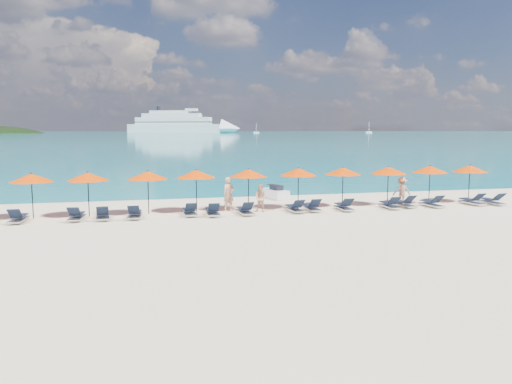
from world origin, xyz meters
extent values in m
plane|color=beige|center=(0.00, 0.00, 0.00)|extent=(1400.00, 1400.00, 0.00)
cube|color=#1FA9B2|center=(0.00, 660.00, 0.01)|extent=(1600.00, 1300.00, 0.01)
ellipsoid|color=black|center=(-150.00, 560.00, -35.00)|extent=(162.00, 126.00, 85.50)
cube|color=silver|center=(36.35, 561.38, 4.94)|extent=(107.99, 59.57, 9.88)
cone|color=silver|center=(96.64, 536.60, 4.94)|extent=(28.36, 28.36, 21.73)
cube|color=silver|center=(34.53, 562.13, 13.83)|extent=(86.77, 48.57, 7.90)
cube|color=silver|center=(32.70, 562.88, 19.75)|extent=(67.93, 39.31, 4.94)
cube|color=silver|center=(30.87, 563.63, 23.70)|extent=(46.71, 28.31, 3.46)
cube|color=black|center=(34.53, 562.13, 12.35)|extent=(87.85, 49.17, 0.89)
cube|color=black|center=(34.53, 562.13, 15.80)|extent=(85.69, 47.97, 0.89)
cylinder|color=black|center=(18.27, 568.81, 27.65)|extent=(4.35, 4.35, 5.43)
cube|color=silver|center=(119.21, 507.67, 0.80)|extent=(5.99, 2.00, 1.60)
cylinder|color=silver|center=(119.21, 507.67, 5.99)|extent=(0.36, 0.36, 9.99)
cube|color=silver|center=(245.10, 494.00, 0.90)|extent=(6.79, 2.26, 1.81)
cylinder|color=silver|center=(245.10, 494.00, 6.79)|extent=(0.41, 0.41, 11.31)
cube|color=white|center=(2.63, 8.91, 0.29)|extent=(1.38, 2.49, 0.54)
cube|color=black|center=(2.67, 8.72, 0.69)|extent=(0.69, 1.06, 0.34)
cylinder|color=black|center=(2.50, 9.48, 0.83)|extent=(0.54, 0.18, 0.06)
imported|color=tan|center=(-1.14, 4.53, 0.92)|extent=(0.79, 0.68, 1.84)
imported|color=tan|center=(0.48, 3.86, 0.74)|extent=(0.82, 0.67, 1.47)
imported|color=tan|center=(9.01, 4.44, 0.82)|extent=(1.13, 0.67, 1.64)
cylinder|color=black|center=(-10.89, 4.59, 1.10)|extent=(0.05, 0.05, 2.20)
cone|color=#E43C00|center=(-10.89, 4.59, 2.02)|extent=(2.10, 2.10, 0.42)
sphere|color=black|center=(-10.89, 4.59, 2.24)|extent=(0.08, 0.08, 0.08)
cylinder|color=black|center=(-8.27, 4.60, 1.10)|extent=(0.05, 0.05, 2.20)
cone|color=#E43C00|center=(-8.27, 4.60, 2.02)|extent=(2.10, 2.10, 0.42)
sphere|color=black|center=(-8.27, 4.60, 2.24)|extent=(0.08, 0.08, 0.08)
cylinder|color=black|center=(-5.33, 4.66, 1.10)|extent=(0.05, 0.05, 2.20)
cone|color=#E43C00|center=(-5.33, 4.66, 2.02)|extent=(2.10, 2.10, 0.42)
sphere|color=black|center=(-5.33, 4.66, 2.24)|extent=(0.08, 0.08, 0.08)
cylinder|color=black|center=(-2.82, 4.85, 1.10)|extent=(0.05, 0.05, 2.20)
cone|color=#E43C00|center=(-2.82, 4.85, 2.02)|extent=(2.10, 2.10, 0.42)
sphere|color=black|center=(-2.82, 4.85, 2.24)|extent=(0.08, 0.08, 0.08)
cylinder|color=black|center=(-0.01, 4.74, 1.10)|extent=(0.05, 0.05, 2.20)
cone|color=#E43C00|center=(-0.01, 4.74, 2.02)|extent=(2.10, 2.10, 0.42)
sphere|color=black|center=(-0.01, 4.74, 2.24)|extent=(0.08, 0.08, 0.08)
cylinder|color=black|center=(2.84, 4.79, 1.10)|extent=(0.05, 0.05, 2.20)
cone|color=#E43C00|center=(2.84, 4.79, 2.02)|extent=(2.10, 2.10, 0.42)
sphere|color=black|center=(2.84, 4.79, 2.24)|extent=(0.08, 0.08, 0.08)
cylinder|color=black|center=(5.48, 4.77, 1.10)|extent=(0.05, 0.05, 2.20)
cone|color=#E43C00|center=(5.48, 4.77, 2.02)|extent=(2.10, 2.10, 0.42)
sphere|color=black|center=(5.48, 4.77, 2.24)|extent=(0.08, 0.08, 0.08)
cylinder|color=black|center=(8.21, 4.61, 1.10)|extent=(0.05, 0.05, 2.20)
cone|color=#E43C00|center=(8.21, 4.61, 2.02)|extent=(2.10, 2.10, 0.42)
sphere|color=black|center=(8.21, 4.61, 2.24)|extent=(0.08, 0.08, 0.08)
cylinder|color=black|center=(11.00, 4.77, 1.10)|extent=(0.05, 0.05, 2.20)
cone|color=#E43C00|center=(11.00, 4.77, 2.02)|extent=(2.10, 2.10, 0.42)
sphere|color=black|center=(11.00, 4.77, 2.24)|extent=(0.08, 0.08, 0.08)
cylinder|color=black|center=(13.61, 4.67, 1.10)|extent=(0.05, 0.05, 2.20)
cone|color=#E43C00|center=(13.61, 4.67, 2.02)|extent=(2.10, 2.10, 0.42)
sphere|color=black|center=(13.61, 4.67, 2.24)|extent=(0.08, 0.08, 0.08)
cube|color=silver|center=(-11.37, 3.62, 0.14)|extent=(0.67, 1.72, 0.06)
cube|color=black|center=(-11.36, 3.87, 0.30)|extent=(0.58, 1.12, 0.04)
cube|color=black|center=(-11.39, 3.07, 0.55)|extent=(0.57, 0.55, 0.43)
cube|color=silver|center=(-8.76, 3.57, 0.14)|extent=(0.75, 1.74, 0.06)
cube|color=black|center=(-8.74, 3.82, 0.30)|extent=(0.64, 1.14, 0.04)
cube|color=black|center=(-8.81, 3.03, 0.55)|extent=(0.59, 0.58, 0.43)
cube|color=silver|center=(-7.55, 3.53, 0.14)|extent=(0.71, 1.73, 0.06)
cube|color=black|center=(-7.56, 3.78, 0.30)|extent=(0.61, 1.13, 0.04)
cube|color=black|center=(-7.52, 2.98, 0.55)|extent=(0.58, 0.57, 0.43)
cube|color=silver|center=(-6.03, 3.47, 0.14)|extent=(0.76, 1.74, 0.06)
cube|color=black|center=(-6.01, 3.71, 0.30)|extent=(0.64, 1.14, 0.04)
cube|color=black|center=(-6.07, 2.92, 0.55)|extent=(0.59, 0.58, 0.43)
cube|color=silver|center=(-3.31, 3.66, 0.14)|extent=(0.67, 1.72, 0.06)
cube|color=black|center=(-3.32, 3.91, 0.30)|extent=(0.58, 1.12, 0.04)
cube|color=black|center=(-3.30, 3.11, 0.55)|extent=(0.57, 0.55, 0.43)
cube|color=silver|center=(-2.18, 3.35, 0.14)|extent=(0.67, 1.72, 0.06)
cube|color=black|center=(-2.17, 3.60, 0.30)|extent=(0.58, 1.12, 0.04)
cube|color=black|center=(-2.20, 2.80, 0.55)|extent=(0.57, 0.55, 0.43)
cube|color=silver|center=(-0.51, 3.33, 0.14)|extent=(0.69, 1.73, 0.06)
cube|color=black|center=(-0.52, 3.58, 0.30)|extent=(0.60, 1.12, 0.04)
cube|color=black|center=(-0.48, 2.78, 0.55)|extent=(0.57, 0.56, 0.43)
cube|color=silver|center=(2.21, 3.46, 0.14)|extent=(0.74, 1.74, 0.06)
cube|color=black|center=(2.19, 3.71, 0.30)|extent=(0.63, 1.14, 0.04)
cube|color=black|center=(2.25, 2.91, 0.55)|extent=(0.59, 0.57, 0.43)
cube|color=silver|center=(3.22, 3.58, 0.14)|extent=(0.66, 1.71, 0.06)
cube|color=black|center=(3.23, 3.83, 0.30)|extent=(0.57, 1.11, 0.04)
cube|color=black|center=(3.21, 3.03, 0.55)|extent=(0.56, 0.55, 0.43)
cube|color=silver|center=(4.97, 3.38, 0.14)|extent=(0.69, 1.72, 0.06)
cube|color=black|center=(4.98, 3.63, 0.30)|extent=(0.59, 1.12, 0.04)
cube|color=black|center=(4.95, 2.83, 0.55)|extent=(0.57, 0.56, 0.43)
cube|color=silver|center=(7.69, 3.38, 0.14)|extent=(0.70, 1.73, 0.06)
cube|color=black|center=(7.70, 3.63, 0.30)|extent=(0.60, 1.13, 0.04)
cube|color=black|center=(7.67, 2.83, 0.55)|extent=(0.58, 0.56, 0.43)
cube|color=silver|center=(8.71, 3.65, 0.14)|extent=(0.78, 1.75, 0.06)
cube|color=black|center=(8.68, 3.90, 0.30)|extent=(0.66, 1.15, 0.04)
cube|color=black|center=(8.76, 3.10, 0.55)|extent=(0.60, 0.59, 0.43)
cube|color=silver|center=(10.27, 3.34, 0.14)|extent=(0.69, 1.72, 0.06)
cube|color=black|center=(10.26, 3.59, 0.30)|extent=(0.60, 1.12, 0.04)
cube|color=black|center=(10.29, 2.79, 0.55)|extent=(0.57, 0.56, 0.43)
cube|color=silver|center=(13.03, 3.55, 0.14)|extent=(0.75, 1.74, 0.06)
cube|color=black|center=(13.01, 3.80, 0.30)|extent=(0.63, 1.14, 0.04)
cube|color=black|center=(13.07, 3.00, 0.55)|extent=(0.59, 0.58, 0.43)
cube|color=silver|center=(14.22, 3.36, 0.14)|extent=(0.72, 1.74, 0.06)
cube|color=black|center=(14.20, 3.61, 0.30)|extent=(0.62, 1.13, 0.04)
cube|color=black|center=(14.25, 2.81, 0.55)|extent=(0.58, 0.57, 0.43)
camera|label=1|loc=(-5.77, -21.46, 4.38)|focal=35.00mm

